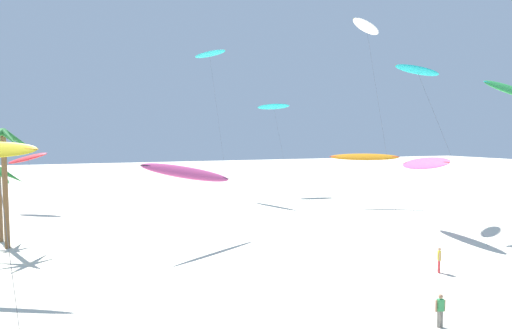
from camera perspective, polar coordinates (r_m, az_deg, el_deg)
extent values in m
cylinder|color=brown|center=(41.77, -31.95, -4.86)|extent=(0.39, 0.39, 6.28)
cone|color=#287533|center=(41.42, -30.81, -1.36)|extent=(2.19, 0.79, 1.68)
cone|color=#287533|center=(42.24, -31.50, -1.39)|extent=(1.19, 2.15, 1.80)
cone|color=#287533|center=(40.67, -31.52, -1.48)|extent=(1.72, 2.05, 1.69)
cylinder|color=brown|center=(38.84, -31.38, -3.08)|extent=(0.40, 0.40, 9.47)
cone|color=#287533|center=(38.58, -29.97, 2.81)|extent=(2.57, 0.91, 2.03)
cone|color=#287533|center=(39.50, -30.41, 3.09)|extent=(1.91, 2.55, 1.69)
cone|color=#287533|center=(39.70, -31.89, 2.81)|extent=(1.43, 2.58, 1.97)
cone|color=#287533|center=(37.44, -30.95, 3.16)|extent=(1.85, 2.61, 1.56)
ellipsoid|color=orange|center=(55.46, 14.76, 1.02)|extent=(8.39, 5.06, 1.08)
ellipsoid|color=red|center=(55.46, 14.76, 1.06)|extent=(8.24, 4.53, 0.45)
cylinder|color=#4C4C51|center=(52.26, 18.10, -2.79)|extent=(0.81, 9.42, 6.35)
ellipsoid|color=#EA5193|center=(41.38, 22.25, 0.15)|extent=(3.39, 8.08, 1.93)
ellipsoid|color=red|center=(41.38, 22.26, 0.20)|extent=(2.54, 8.06, 1.12)
cylinder|color=#4C4C51|center=(39.28, 22.06, -4.92)|extent=(3.47, 3.51, 6.49)
ellipsoid|color=#19B2B7|center=(64.49, -6.46, 14.96)|extent=(3.61, 7.99, 0.95)
ellipsoid|color=yellow|center=(64.50, -6.46, 14.98)|extent=(3.03, 7.91, 0.50)
cylinder|color=#4C4C51|center=(59.84, -5.14, 5.44)|extent=(0.71, 7.40, 21.43)
ellipsoid|color=#19B2B7|center=(66.63, 2.46, 8.01)|extent=(5.51, 1.94, 1.32)
ellipsoid|color=black|center=(66.63, 2.46, 8.03)|extent=(5.50, 1.00, 0.74)
cylinder|color=#4C4C51|center=(62.20, 3.64, 1.88)|extent=(1.12, 8.93, 13.81)
ellipsoid|color=white|center=(52.16, 15.02, 17.95)|extent=(5.81, 3.56, 1.58)
ellipsoid|color=yellow|center=(52.17, 15.02, 17.98)|extent=(5.54, 2.95, 1.03)
cylinder|color=#4C4C51|center=(46.39, 16.92, 5.98)|extent=(2.28, 8.88, 21.80)
ellipsoid|color=#EA5193|center=(34.97, -9.34, -1.18)|extent=(8.42, 4.53, 2.91)
ellipsoid|color=black|center=(34.96, -9.34, -1.11)|extent=(8.44, 3.96, 2.20)
cylinder|color=#4C4C51|center=(33.37, -7.18, -6.69)|extent=(1.53, 4.54, 5.92)
ellipsoid|color=#19B2B7|center=(44.36, 21.42, 12.06)|extent=(4.54, 2.23, 1.70)
ellipsoid|color=yellow|center=(44.37, 21.42, 12.11)|extent=(4.52, 1.67, 1.22)
cylinder|color=#4C4C51|center=(41.09, 25.21, 1.66)|extent=(0.33, 8.22, 15.48)
ellipsoid|color=red|center=(56.97, -29.07, 0.77)|extent=(5.17, 3.76, 2.08)
ellipsoid|color=#EA5193|center=(56.97, -29.07, 0.81)|extent=(4.84, 2.91, 1.65)
cylinder|color=#4C4C51|center=(53.19, -27.90, -2.93)|extent=(3.02, 7.80, 6.36)
cylinder|color=slate|center=(22.67, 24.30, -18.90)|extent=(0.14, 0.14, 0.80)
cylinder|color=slate|center=(22.59, 23.92, -18.97)|extent=(0.14, 0.14, 0.80)
cube|color=#338C4C|center=(22.38, 24.16, -17.32)|extent=(0.34, 0.27, 0.57)
cylinder|color=#9E7051|center=(22.50, 24.64, -17.33)|extent=(0.09, 0.09, 0.56)
cylinder|color=#9E7051|center=(22.29, 23.68, -17.50)|extent=(0.09, 0.09, 0.56)
sphere|color=#9E7051|center=(22.23, 24.19, -16.31)|extent=(0.21, 0.21, 0.21)
cylinder|color=red|center=(30.80, 23.97, -12.73)|extent=(0.14, 0.14, 0.86)
cylinder|color=red|center=(30.64, 24.02, -12.81)|extent=(0.14, 0.14, 0.86)
cube|color=yellow|center=(30.52, 24.03, -11.44)|extent=(0.34, 0.36, 0.62)
cylinder|color=tan|center=(30.73, 23.97, -11.41)|extent=(0.09, 0.09, 0.56)
cylinder|color=tan|center=(30.33, 24.09, -11.62)|extent=(0.09, 0.09, 0.56)
sphere|color=tan|center=(30.41, 24.06, -10.64)|extent=(0.21, 0.21, 0.21)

